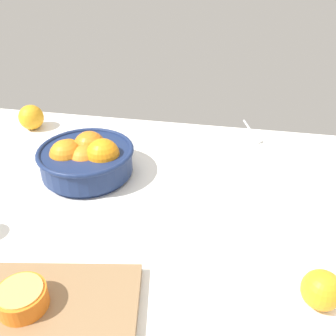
{
  "coord_description": "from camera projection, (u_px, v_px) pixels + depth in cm",
  "views": [
    {
      "loc": [
        12.45,
        -69.07,
        54.26
      ],
      "look_at": [
        -1.21,
        3.54,
        7.49
      ],
      "focal_mm": 40.39,
      "sensor_mm": 36.0,
      "label": 1
    }
  ],
  "objects": [
    {
      "name": "fruit_bowl",
      "position": [
        86.0,
        158.0,
        0.96
      ],
      "size": [
        24.46,
        24.46,
        11.1
      ],
      "color": "navy",
      "rests_on": "ground_plane"
    },
    {
      "name": "loose_orange_2",
      "position": [
        31.0,
        117.0,
        1.2
      ],
      "size": [
        7.83,
        7.83,
        7.83
      ],
      "primitive_type": "sphere",
      "color": "orange",
      "rests_on": "ground_plane"
    },
    {
      "name": "cutting_board",
      "position": [
        28.0,
        315.0,
        0.62
      ],
      "size": [
        38.89,
        26.56,
        1.93
      ],
      "primitive_type": "cube",
      "rotation": [
        0.0,
        0.0,
        0.17
      ],
      "color": "olive",
      "rests_on": "ground_plane"
    },
    {
      "name": "orange_half_0",
      "position": [
        22.0,
        298.0,
        0.61
      ],
      "size": [
        8.29,
        8.29,
        3.84
      ],
      "color": "orange",
      "rests_on": "cutting_board"
    },
    {
      "name": "spoon",
      "position": [
        254.0,
        134.0,
        1.17
      ],
      "size": [
        6.3,
        16.15,
        1.0
      ],
      "color": "silver",
      "rests_on": "ground_plane"
    },
    {
      "name": "ground_plane",
      "position": [
        170.0,
        209.0,
        0.89
      ],
      "size": [
        139.42,
        86.5,
        3.0
      ],
      "primitive_type": "cube",
      "color": "white"
    },
    {
      "name": "loose_orange_0",
      "position": [
        322.0,
        290.0,
        0.63
      ],
      "size": [
        6.83,
        6.83,
        6.83
      ],
      "primitive_type": "sphere",
      "color": "orange",
      "rests_on": "ground_plane"
    }
  ]
}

